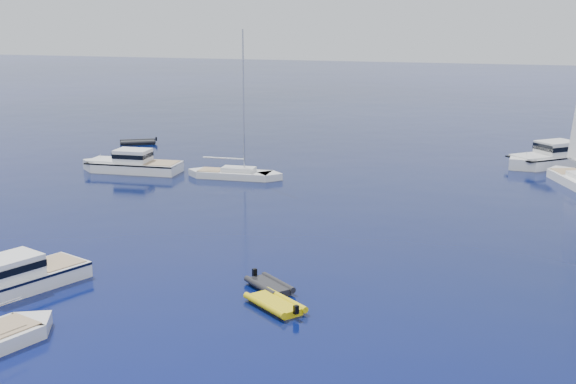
% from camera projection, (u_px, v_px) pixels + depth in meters
% --- Properties ---
extents(ground, '(400.00, 400.00, 0.00)m').
position_uv_depth(ground, '(121.00, 305.00, 41.11)').
color(ground, navy).
rests_on(ground, ground).
extents(motor_cruiser_left, '(6.65, 10.48, 2.64)m').
position_uv_depth(motor_cruiser_left, '(10.00, 292.00, 42.93)').
color(motor_cruiser_left, white).
rests_on(motor_cruiser_left, ground).
extents(motor_cruiser_centre, '(10.99, 3.87, 2.84)m').
position_uv_depth(motor_cruiser_centre, '(132.00, 172.00, 74.90)').
color(motor_cruiser_centre, white).
rests_on(motor_cruiser_centre, ground).
extents(motor_cruiser_distant, '(11.53, 10.87, 3.19)m').
position_uv_depth(motor_cruiser_distant, '(553.00, 165.00, 77.89)').
color(motor_cruiser_distant, white).
rests_on(motor_cruiser_distant, ground).
extents(sailboat_centre, '(9.85, 2.98, 14.33)m').
position_uv_depth(sailboat_centre, '(235.00, 178.00, 72.16)').
color(sailboat_centre, silver).
rests_on(sailboat_centre, ground).
extents(tender_yellow, '(4.29, 3.99, 0.95)m').
position_uv_depth(tender_yellow, '(275.00, 308.00, 40.69)').
color(tender_yellow, yellow).
rests_on(tender_yellow, ground).
extents(tender_grey_near, '(3.70, 3.53, 0.95)m').
position_uv_depth(tender_grey_near, '(269.00, 289.00, 43.37)').
color(tender_grey_near, black).
rests_on(tender_grey_near, ground).
extents(tender_grey_far, '(4.92, 4.11, 0.95)m').
position_uv_depth(tender_grey_far, '(138.00, 144.00, 90.40)').
color(tender_grey_far, black).
rests_on(tender_grey_far, ground).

